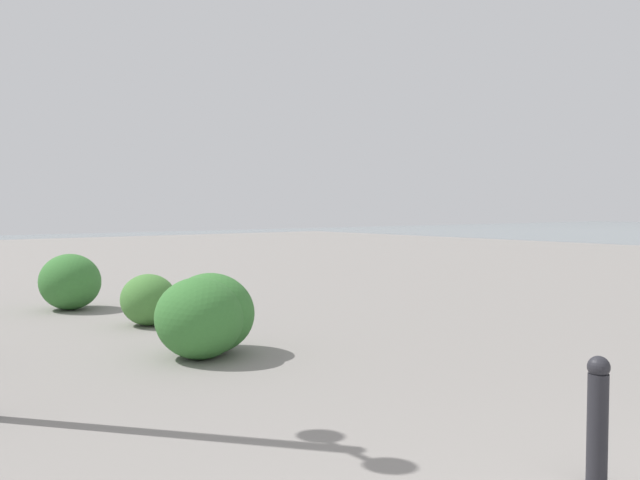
# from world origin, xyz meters

# --- Properties ---
(bollard_mid) EXTENTS (0.13, 0.13, 0.76)m
(bollard_mid) POSITION_xyz_m (1.70, -1.05, 0.40)
(bollard_mid) COLOR #232328
(bollard_mid) RESTS_ON ground
(shrub_low) EXTENTS (1.03, 0.93, 0.88)m
(shrub_low) POSITION_xyz_m (6.08, -0.80, 0.44)
(shrub_low) COLOR #387533
(shrub_low) RESTS_ON ground
(shrub_round) EXTENTS (1.06, 0.95, 0.90)m
(shrub_round) POSITION_xyz_m (6.24, -1.04, 0.45)
(shrub_round) COLOR #387533
(shrub_round) RESTS_ON ground
(shrub_wide) EXTENTS (1.05, 0.94, 0.89)m
(shrub_wide) POSITION_xyz_m (10.44, -0.85, 0.45)
(shrub_wide) COLOR #387533
(shrub_wide) RESTS_ON ground
(shrub_tall) EXTENTS (0.84, 0.75, 0.71)m
(shrub_tall) POSITION_xyz_m (8.33, -1.23, 0.36)
(shrub_tall) COLOR #477F38
(shrub_tall) RESTS_ON ground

